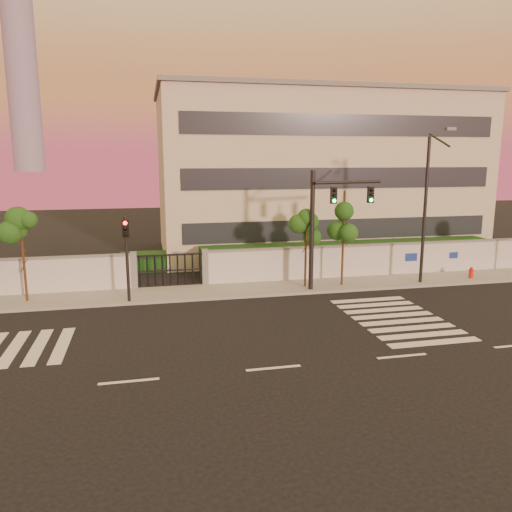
# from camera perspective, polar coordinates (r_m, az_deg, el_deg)

# --- Properties ---
(ground) EXTENTS (120.00, 120.00, 0.00)m
(ground) POSITION_cam_1_polar(r_m,az_deg,el_deg) (18.20, 2.01, -12.69)
(ground) COLOR black
(ground) RESTS_ON ground
(sidewalk) EXTENTS (60.00, 3.00, 0.15)m
(sidewalk) POSITION_cam_1_polar(r_m,az_deg,el_deg) (27.91, -3.38, -3.98)
(sidewalk) COLOR gray
(sidewalk) RESTS_ON ground
(perimeter_wall) EXTENTS (60.00, 0.36, 2.20)m
(perimeter_wall) POSITION_cam_1_polar(r_m,az_deg,el_deg) (29.12, -3.67, -1.32)
(perimeter_wall) COLOR silver
(perimeter_wall) RESTS_ON ground
(hedge_row) EXTENTS (41.00, 4.25, 1.80)m
(hedge_row) POSITION_cam_1_polar(r_m,az_deg,el_deg) (31.99, -2.55, -0.64)
(hedge_row) COLOR #103817
(hedge_row) RESTS_ON ground
(institutional_building) EXTENTS (24.40, 12.40, 12.25)m
(institutional_building) POSITION_cam_1_polar(r_m,az_deg,el_deg) (40.33, 6.73, 9.39)
(institutional_building) COLOR beige
(institutional_building) RESTS_ON ground
(distant_skyscraper) EXTENTS (16.00, 16.00, 118.00)m
(distant_skyscraper) POSITION_cam_1_polar(r_m,az_deg,el_deg) (307.18, -25.36, 20.42)
(distant_skyscraper) COLOR slate
(distant_skyscraper) RESTS_ON ground
(road_markings) EXTENTS (57.00, 7.62, 0.02)m
(road_markings) POSITION_cam_1_polar(r_m,az_deg,el_deg) (21.35, -4.71, -9.01)
(road_markings) COLOR silver
(road_markings) RESTS_ON ground
(street_tree_c) EXTENTS (1.54, 1.23, 4.60)m
(street_tree_c) POSITION_cam_1_polar(r_m,az_deg,el_deg) (27.61, -25.16, 1.84)
(street_tree_c) COLOR #382314
(street_tree_c) RESTS_ON ground
(street_tree_d) EXTENTS (1.53, 1.22, 4.41)m
(street_tree_d) POSITION_cam_1_polar(r_m,az_deg,el_deg) (28.12, 5.78, 2.71)
(street_tree_d) COLOR #382314
(street_tree_d) RESTS_ON ground
(street_tree_e) EXTENTS (1.55, 1.23, 5.56)m
(street_tree_e) POSITION_cam_1_polar(r_m,az_deg,el_deg) (28.60, 10.04, 4.44)
(street_tree_e) COLOR #382314
(street_tree_e) RESTS_ON ground
(traffic_signal_main) EXTENTS (4.22, 0.82, 6.70)m
(traffic_signal_main) POSITION_cam_1_polar(r_m,az_deg,el_deg) (27.60, 8.11, 4.56)
(traffic_signal_main) COLOR black
(traffic_signal_main) RESTS_ON ground
(traffic_signal_secondary) EXTENTS (0.35, 0.34, 4.51)m
(traffic_signal_secondary) POSITION_cam_1_polar(r_m,az_deg,el_deg) (25.83, -14.57, 0.78)
(traffic_signal_secondary) COLOR black
(traffic_signal_secondary) RESTS_ON ground
(streetlight_east) EXTENTS (0.53, 2.14, 8.91)m
(streetlight_east) POSITION_cam_1_polar(r_m,az_deg,el_deg) (30.10, 18.97, 5.72)
(streetlight_east) COLOR black
(streetlight_east) RESTS_ON ground
(fire_hydrant) EXTENTS (0.32, 0.31, 0.84)m
(fire_hydrant) POSITION_cam_1_polar(r_m,az_deg,el_deg) (33.06, 23.36, -1.88)
(fire_hydrant) COLOR red
(fire_hydrant) RESTS_ON ground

